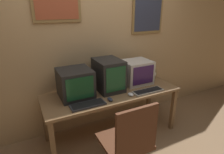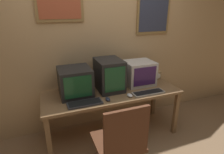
% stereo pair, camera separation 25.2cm
% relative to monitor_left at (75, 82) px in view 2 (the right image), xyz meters
% --- Properties ---
extents(wall_back, '(8.00, 0.08, 2.60)m').
position_rel_monitor_left_xyz_m(wall_back, '(0.49, 0.36, 0.42)').
color(wall_back, tan).
rests_on(wall_back, ground_plane).
extents(desk, '(1.89, 0.69, 0.71)m').
position_rel_monitor_left_xyz_m(desk, '(0.48, -0.10, -0.25)').
color(desk, olive).
rests_on(desk, ground_plane).
extents(monitor_left, '(0.42, 0.43, 0.37)m').
position_rel_monitor_left_xyz_m(monitor_left, '(0.00, 0.00, 0.00)').
color(monitor_left, black).
rests_on(monitor_left, desk).
extents(monitor_center, '(0.34, 0.45, 0.44)m').
position_rel_monitor_left_xyz_m(monitor_center, '(0.48, 0.00, 0.03)').
color(monitor_center, black).
rests_on(monitor_center, desk).
extents(monitor_right, '(0.43, 0.37, 0.35)m').
position_rel_monitor_left_xyz_m(monitor_right, '(0.96, 0.03, -0.01)').
color(monitor_right, beige).
rests_on(monitor_right, desk).
extents(keyboard_main, '(0.42, 0.16, 0.03)m').
position_rel_monitor_left_xyz_m(keyboard_main, '(0.05, -0.31, -0.17)').
color(keyboard_main, '#333338').
rests_on(keyboard_main, desk).
extents(keyboard_side, '(0.45, 0.14, 0.03)m').
position_rel_monitor_left_xyz_m(keyboard_side, '(0.93, -0.33, -0.17)').
color(keyboard_side, '#A8A399').
rests_on(keyboard_side, desk).
extents(mouse_near_keyboard, '(0.06, 0.11, 0.03)m').
position_rel_monitor_left_xyz_m(mouse_near_keyboard, '(0.34, -0.32, -0.17)').
color(mouse_near_keyboard, '#282D3D').
rests_on(mouse_near_keyboard, desk).
extents(mouse_far_corner, '(0.06, 0.10, 0.03)m').
position_rel_monitor_left_xyz_m(mouse_far_corner, '(0.65, -0.32, -0.17)').
color(mouse_far_corner, silver).
rests_on(mouse_far_corner, desk).
extents(desk_clock, '(0.12, 0.07, 0.14)m').
position_rel_monitor_left_xyz_m(desk_clock, '(1.33, 0.09, -0.12)').
color(desk_clock, '#A38456').
rests_on(desk_clock, desk).
extents(office_chair, '(0.51, 0.51, 0.97)m').
position_rel_monitor_left_xyz_m(office_chair, '(0.28, -0.85, -0.49)').
color(office_chair, black).
rests_on(office_chair, ground_plane).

